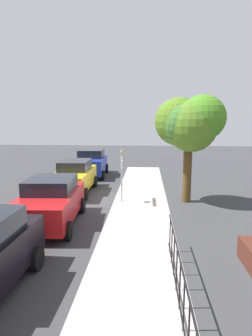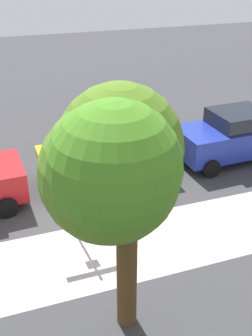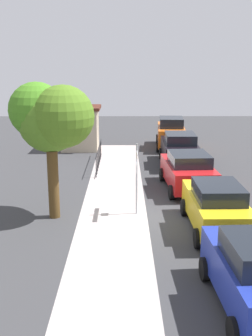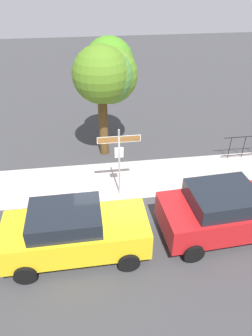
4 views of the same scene
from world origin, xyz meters
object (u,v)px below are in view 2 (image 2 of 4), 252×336
Objects in this scene: car_blue at (232,135)px; car_yellow at (106,156)px; street_sign at (73,175)px; shade_tree at (113,162)px.

car_blue is 4.80m from car_yellow.
car_blue is at bearing -157.22° from street_sign.
street_sign is at bearing 20.53° from car_blue.
car_blue is (-6.34, -5.78, -2.84)m from shade_tree.
shade_tree is 1.18× the size of car_yellow.
car_blue is at bearing -137.60° from shade_tree.
car_blue is 0.95× the size of car_yellow.
shade_tree reaches higher than car_yellow.
street_sign is 0.65× the size of car_yellow.
street_sign reaches higher than car_blue.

